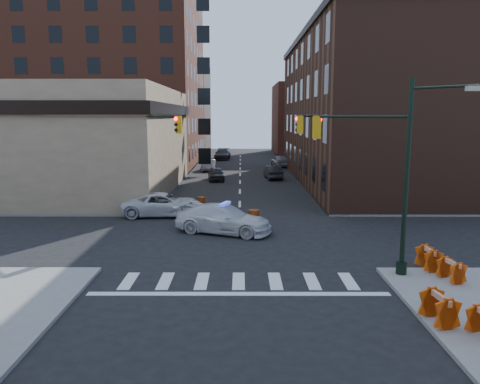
{
  "coord_description": "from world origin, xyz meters",
  "views": [
    {
      "loc": [
        0.09,
        -25.06,
        6.7
      ],
      "look_at": [
        0.04,
        2.33,
        2.2
      ],
      "focal_mm": 35.0,
      "sensor_mm": 36.0,
      "label": 1
    }
  ],
  "objects_px": {
    "pedestrian_a": "(128,196)",
    "barrel_bank": "(201,204)",
    "parked_car_enear": "(273,172)",
    "parked_car_wnear": "(216,174)",
    "barricade_nw_a": "(101,206)",
    "police_car": "(224,219)",
    "parked_car_wfar": "(209,165)",
    "barrel_road": "(254,219)",
    "barricade_se_a": "(429,259)",
    "pickup": "(164,204)",
    "pedestrian_b": "(71,196)"
  },
  "relations": [
    {
      "from": "police_car",
      "to": "barrel_bank",
      "type": "height_order",
      "value": "police_car"
    },
    {
      "from": "pedestrian_a",
      "to": "barricade_se_a",
      "type": "height_order",
      "value": "pedestrian_a"
    },
    {
      "from": "barrel_road",
      "to": "barricade_nw_a",
      "type": "distance_m",
      "value": 11.16
    },
    {
      "from": "parked_car_wfar",
      "to": "parked_car_wnear",
      "type": "bearing_deg",
      "value": -77.77
    },
    {
      "from": "parked_car_enear",
      "to": "barricade_se_a",
      "type": "height_order",
      "value": "parked_car_enear"
    },
    {
      "from": "police_car",
      "to": "pedestrian_b",
      "type": "bearing_deg",
      "value": 80.18
    },
    {
      "from": "pedestrian_a",
      "to": "barricade_se_a",
      "type": "bearing_deg",
      "value": -28.02
    },
    {
      "from": "pickup",
      "to": "pedestrian_a",
      "type": "distance_m",
      "value": 3.43
    },
    {
      "from": "barrel_bank",
      "to": "barricade_nw_a",
      "type": "relative_size",
      "value": 0.85
    },
    {
      "from": "pedestrian_a",
      "to": "barrel_bank",
      "type": "bearing_deg",
      "value": 10.2
    },
    {
      "from": "barrel_road",
      "to": "barricade_se_a",
      "type": "distance_m",
      "value": 10.74
    },
    {
      "from": "pedestrian_a",
      "to": "barrel_bank",
      "type": "distance_m",
      "value": 5.25
    },
    {
      "from": "barricade_se_a",
      "to": "barricade_nw_a",
      "type": "relative_size",
      "value": 1.07
    },
    {
      "from": "pickup",
      "to": "parked_car_wnear",
      "type": "distance_m",
      "value": 17.62
    },
    {
      "from": "police_car",
      "to": "pedestrian_b",
      "type": "xyz_separation_m",
      "value": [
        -11.07,
        6.29,
        0.28
      ]
    },
    {
      "from": "barricade_se_a",
      "to": "barricade_nw_a",
      "type": "bearing_deg",
      "value": 53.13
    },
    {
      "from": "barrel_road",
      "to": "barricade_nw_a",
      "type": "bearing_deg",
      "value": 158.11
    },
    {
      "from": "barricade_se_a",
      "to": "barricade_nw_a",
      "type": "distance_m",
      "value": 21.37
    },
    {
      "from": "pickup",
      "to": "barricade_se_a",
      "type": "distance_m",
      "value": 17.55
    },
    {
      "from": "parked_car_wnear",
      "to": "barricade_se_a",
      "type": "height_order",
      "value": "parked_car_wnear"
    },
    {
      "from": "pedestrian_a",
      "to": "barricade_se_a",
      "type": "relative_size",
      "value": 1.39
    },
    {
      "from": "police_car",
      "to": "barrel_road",
      "type": "height_order",
      "value": "police_car"
    },
    {
      "from": "barricade_nw_a",
      "to": "parked_car_wnear",
      "type": "bearing_deg",
      "value": 66.8
    },
    {
      "from": "parked_car_wnear",
      "to": "parked_car_wfar",
      "type": "xyz_separation_m",
      "value": [
        -1.35,
        8.77,
        -0.0
      ]
    },
    {
      "from": "parked_car_enear",
      "to": "barrel_bank",
      "type": "bearing_deg",
      "value": 64.15
    },
    {
      "from": "barricade_se_a",
      "to": "parked_car_wfar",
      "type": "bearing_deg",
      "value": 15.04
    },
    {
      "from": "parked_car_wfar",
      "to": "parked_car_enear",
      "type": "xyz_separation_m",
      "value": [
        7.38,
        -7.58,
        0.04
      ]
    },
    {
      "from": "barricade_nw_a",
      "to": "pedestrian_b",
      "type": "bearing_deg",
      "value": 153.77
    },
    {
      "from": "pickup",
      "to": "pedestrian_a",
      "type": "xyz_separation_m",
      "value": [
        -2.86,
        1.88,
        0.24
      ]
    },
    {
      "from": "police_car",
      "to": "barrel_bank",
      "type": "distance_m",
      "value": 6.59
    },
    {
      "from": "parked_car_enear",
      "to": "parked_car_wnear",
      "type": "bearing_deg",
      "value": 5.64
    },
    {
      "from": "pedestrian_a",
      "to": "barrel_road",
      "type": "relative_size",
      "value": 1.51
    },
    {
      "from": "police_car",
      "to": "pickup",
      "type": "relative_size",
      "value": 1.01
    },
    {
      "from": "parked_car_wnear",
      "to": "barrel_road",
      "type": "relative_size",
      "value": 3.45
    },
    {
      "from": "pedestrian_b",
      "to": "parked_car_wfar",
      "type": "bearing_deg",
      "value": 66.65
    },
    {
      "from": "barrel_road",
      "to": "barricade_se_a",
      "type": "bearing_deg",
      "value": -47.04
    },
    {
      "from": "pedestrian_b",
      "to": "barrel_road",
      "type": "bearing_deg",
      "value": -27.61
    },
    {
      "from": "parked_car_enear",
      "to": "barricade_nw_a",
      "type": "relative_size",
      "value": 3.69
    },
    {
      "from": "police_car",
      "to": "pedestrian_a",
      "type": "distance_m",
      "value": 9.56
    },
    {
      "from": "parked_car_wfar",
      "to": "pickup",
      "type": "bearing_deg",
      "value": -89.23
    },
    {
      "from": "parked_car_wnear",
      "to": "barrel_bank",
      "type": "bearing_deg",
      "value": -96.49
    },
    {
      "from": "parked_car_enear",
      "to": "pedestrian_a",
      "type": "height_order",
      "value": "pedestrian_a"
    },
    {
      "from": "parked_car_wfar",
      "to": "barricade_se_a",
      "type": "relative_size",
      "value": 3.27
    },
    {
      "from": "pickup",
      "to": "barricade_nw_a",
      "type": "relative_size",
      "value": 4.79
    },
    {
      "from": "parked_car_enear",
      "to": "barrel_road",
      "type": "xyz_separation_m",
      "value": [
        -2.67,
        -22.26,
        -0.13
      ]
    },
    {
      "from": "parked_car_wfar",
      "to": "barrel_road",
      "type": "xyz_separation_m",
      "value": [
        4.71,
        -29.84,
        -0.1
      ]
    },
    {
      "from": "pedestrian_a",
      "to": "barricade_se_a",
      "type": "xyz_separation_m",
      "value": [
        16.11,
        -13.38,
        -0.4
      ]
    },
    {
      "from": "parked_car_wnear",
      "to": "parked_car_enear",
      "type": "relative_size",
      "value": 0.92
    },
    {
      "from": "pedestrian_b",
      "to": "barricade_se_a",
      "type": "xyz_separation_m",
      "value": [
        20.15,
        -13.2,
        -0.48
      ]
    },
    {
      "from": "parked_car_wnear",
      "to": "pedestrian_b",
      "type": "xyz_separation_m",
      "value": [
        -9.48,
        -15.73,
        0.42
      ]
    }
  ]
}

